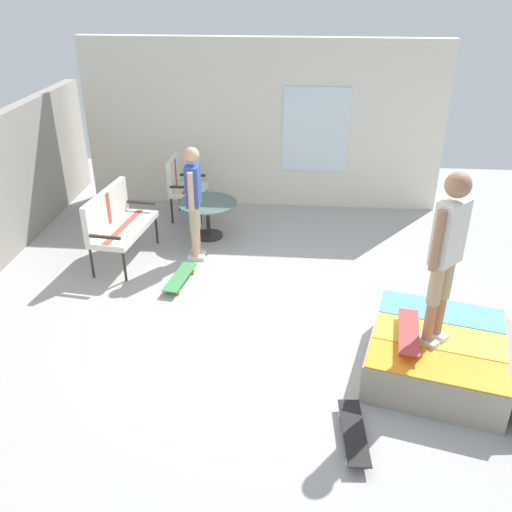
% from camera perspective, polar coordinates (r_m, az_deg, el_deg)
% --- Properties ---
extents(ground_plane, '(12.00, 12.00, 0.10)m').
position_cam_1_polar(ground_plane, '(6.59, 2.37, -7.40)').
color(ground_plane, '#A8A8A3').
extents(house_facade, '(0.23, 6.00, 2.78)m').
position_cam_1_polar(house_facade, '(9.51, 0.70, 13.38)').
color(house_facade, silver).
rests_on(house_facade, ground_plane).
extents(skate_ramp, '(1.88, 2.19, 0.44)m').
position_cam_1_polar(skate_ramp, '(6.04, 18.38, -9.58)').
color(skate_ramp, gray).
rests_on(skate_ramp, ground_plane).
extents(patio_bench, '(1.31, 0.70, 1.02)m').
position_cam_1_polar(patio_bench, '(7.96, -14.30, 3.68)').
color(patio_bench, '#2D2823').
rests_on(patio_bench, ground_plane).
extents(patio_chair_near_house, '(0.63, 0.56, 1.02)m').
position_cam_1_polar(patio_chair_near_house, '(9.20, -7.72, 7.55)').
color(patio_chair_near_house, '#2D2823').
rests_on(patio_chair_near_house, ground_plane).
extents(patio_table, '(0.90, 0.90, 0.57)m').
position_cam_1_polar(patio_table, '(8.51, -5.00, 4.51)').
color(patio_table, '#2D2823').
rests_on(patio_table, ground_plane).
extents(person_watching, '(0.48, 0.25, 1.63)m').
position_cam_1_polar(person_watching, '(7.69, -6.46, 6.20)').
color(person_watching, silver).
rests_on(person_watching, ground_plane).
extents(person_skater, '(0.37, 0.37, 1.75)m').
position_cam_1_polar(person_skater, '(5.33, 19.11, 0.83)').
color(person_skater, silver).
rests_on(person_skater, skate_ramp).
extents(skateboard_by_bench, '(0.82, 0.32, 0.10)m').
position_cam_1_polar(skateboard_by_bench, '(7.40, -7.83, -2.19)').
color(skateboard_by_bench, '#3F8C4C').
rests_on(skateboard_by_bench, ground_plane).
extents(skateboard_spare, '(0.81, 0.25, 0.10)m').
position_cam_1_polar(skateboard_spare, '(5.20, 10.06, -17.49)').
color(skateboard_spare, black).
rests_on(skateboard_spare, ground_plane).
extents(skateboard_on_ramp, '(0.82, 0.31, 0.10)m').
position_cam_1_polar(skateboard_on_ramp, '(5.73, 15.49, -7.57)').
color(skateboard_on_ramp, '#B23838').
rests_on(skateboard_on_ramp, skate_ramp).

